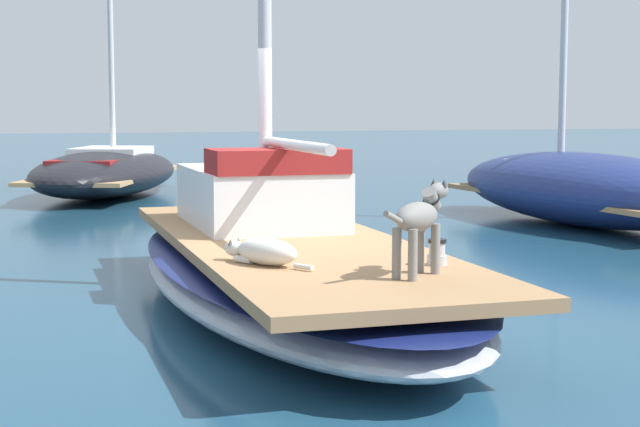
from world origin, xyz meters
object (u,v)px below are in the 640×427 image
object	(u,v)px
dog_white	(264,251)
moored_boat_starboard_side	(583,187)
moored_boat_far_astern	(106,171)
dog_grey	(420,220)
deck_winch	(437,253)
sailboat_main	(289,273)
coiled_rope	(256,254)

from	to	relation	value
dog_white	moored_boat_starboard_side	bearing A→B (deg)	42.48
moored_boat_starboard_side	moored_boat_far_astern	size ratio (longest dim) A/B	0.82
moored_boat_far_astern	dog_white	bearing A→B (deg)	-89.74
dog_grey	moored_boat_far_astern	distance (m)	14.57
deck_winch	moored_boat_starboard_side	bearing A→B (deg)	50.41
sailboat_main	moored_boat_starboard_side	bearing A→B (deg)	37.95
coiled_rope	sailboat_main	bearing A→B (deg)	60.56
dog_white	coiled_rope	world-z (taller)	dog_white
deck_winch	sailboat_main	bearing A→B (deg)	111.63
dog_grey	coiled_rope	distance (m)	1.61
dog_white	deck_winch	size ratio (longest dim) A/B	4.06
dog_white	moored_boat_far_astern	distance (m)	13.70
deck_winch	coiled_rope	distance (m)	1.53
deck_winch	moored_boat_starboard_side	distance (m)	8.71
dog_white	moored_boat_far_astern	world-z (taller)	moored_boat_far_astern
coiled_rope	moored_boat_far_astern	distance (m)	13.30
dog_white	dog_grey	bearing A→B (deg)	-40.05
deck_winch	moored_boat_far_astern	xyz separation A→B (m)	(-1.38, 14.12, -0.23)
moored_boat_starboard_side	moored_boat_far_astern	bearing A→B (deg)	133.07
coiled_rope	moored_boat_starboard_side	size ratio (longest dim) A/B	0.05
dog_white	moored_boat_starboard_side	size ratio (longest dim) A/B	0.14
dog_white	deck_winch	bearing A→B (deg)	-17.93
deck_winch	coiled_rope	size ratio (longest dim) A/B	0.65
coiled_rope	dog_white	bearing A→B (deg)	-94.40
dog_white	moored_boat_far_astern	size ratio (longest dim) A/B	0.11
sailboat_main	dog_white	bearing A→B (deg)	-113.01
coiled_rope	deck_winch	bearing A→B (deg)	-32.74
moored_boat_starboard_side	moored_boat_far_astern	world-z (taller)	moored_boat_far_astern
dog_white	moored_boat_far_astern	xyz separation A→B (m)	(-0.06, 13.70, -0.24)
sailboat_main	dog_grey	world-z (taller)	dog_grey
dog_grey	dog_white	size ratio (longest dim) A/B	0.91
dog_grey	dog_white	xyz separation A→B (m)	(-0.99, 0.83, -0.32)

